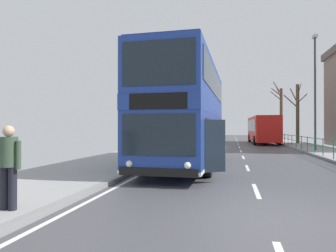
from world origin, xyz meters
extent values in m
cube|color=#46464B|center=(0.00, 0.00, -0.03)|extent=(8.40, 140.00, 0.06)
cube|color=silver|center=(0.00, 2.60, 0.00)|extent=(0.12, 2.00, 0.00)
cube|color=silver|center=(0.00, 7.40, 0.00)|extent=(0.12, 2.00, 0.00)
cube|color=silver|center=(0.00, 12.20, 0.00)|extent=(0.12, 2.00, 0.00)
cube|color=silver|center=(0.00, 17.00, 0.00)|extent=(0.12, 2.00, 0.00)
cube|color=silver|center=(0.00, 21.80, 0.00)|extent=(0.12, 2.00, 0.00)
cube|color=silver|center=(0.00, 26.60, 0.00)|extent=(0.12, 2.00, 0.00)
cube|color=silver|center=(0.00, 31.40, 0.00)|extent=(0.12, 2.00, 0.00)
cube|color=silver|center=(0.00, 36.20, 0.00)|extent=(0.12, 2.00, 0.00)
cube|color=silver|center=(0.00, 41.00, 0.00)|extent=(0.12, 2.00, 0.00)
cube|color=silver|center=(0.00, 45.80, 0.00)|extent=(0.12, 2.00, 0.00)
cube|color=silver|center=(0.00, 50.60, 0.00)|extent=(0.12, 2.00, 0.00)
cube|color=silver|center=(-3.95, 0.00, 0.00)|extent=(0.12, 133.00, 0.00)
cube|color=gray|center=(-4.30, 0.00, 0.07)|extent=(0.20, 140.00, 0.14)
cube|color=navy|center=(-2.63, 7.46, 1.30)|extent=(2.73, 10.09, 1.91)
cube|color=navy|center=(-2.63, 7.46, 2.50)|extent=(2.75, 10.14, 0.50)
cube|color=navy|center=(-2.63, 7.46, 3.62)|extent=(2.73, 10.09, 1.74)
cube|color=navy|center=(-2.63, 7.46, 4.53)|extent=(2.65, 9.79, 0.08)
cube|color=#19232D|center=(-2.75, 2.43, 1.53)|extent=(2.19, 0.08, 1.22)
cube|color=black|center=(-2.75, 2.43, 2.50)|extent=(1.74, 0.07, 0.48)
cube|color=#19232D|center=(-2.75, 2.43, 3.62)|extent=(2.19, 0.08, 1.32)
cube|color=black|center=(-2.75, 2.42, 0.45)|extent=(2.37, 0.14, 0.24)
cube|color=silver|center=(-2.63, 7.46, 0.41)|extent=(2.76, 10.14, 0.10)
cube|color=#19232D|center=(-1.37, 7.68, 1.57)|extent=(0.21, 7.82, 0.99)
cube|color=#19232D|center=(-1.37, 7.43, 3.71)|extent=(0.24, 9.03, 1.04)
cube|color=#19232D|center=(-3.88, 7.74, 1.57)|extent=(0.21, 7.82, 0.99)
cube|color=#19232D|center=(-3.89, 7.49, 3.71)|extent=(0.24, 9.03, 1.04)
sphere|color=white|center=(-1.88, 2.39, 0.67)|extent=(0.20, 0.20, 0.20)
sphere|color=white|center=(-3.62, 2.44, 0.67)|extent=(0.20, 0.20, 0.20)
cube|color=#19232D|center=(-1.20, 3.46, 1.17)|extent=(0.69, 0.48, 1.64)
cube|color=black|center=(-1.53, 3.77, 1.17)|extent=(0.12, 0.90, 1.64)
cylinder|color=black|center=(-1.50, 4.62, 0.52)|extent=(0.32, 1.05, 1.04)
cylinder|color=black|center=(-3.89, 4.67, 0.52)|extent=(0.32, 1.05, 1.04)
cylinder|color=black|center=(-1.36, 10.55, 0.52)|extent=(0.32, 1.05, 1.04)
cylinder|color=black|center=(-3.75, 10.60, 0.52)|extent=(0.32, 1.05, 1.04)
cube|color=red|center=(2.70, 28.94, 1.64)|extent=(2.65, 10.51, 2.64)
cube|color=#19232D|center=(1.49, 28.91, 2.01)|extent=(0.23, 8.89, 1.27)
cube|color=#19232D|center=(3.92, 28.97, 2.01)|extent=(0.23, 8.89, 1.27)
cube|color=#19232D|center=(2.58, 34.18, 1.91)|extent=(2.08, 0.08, 1.59)
cylinder|color=black|center=(1.47, 32.14, 0.48)|extent=(0.30, 0.97, 0.96)
cylinder|color=black|center=(3.79, 32.20, 0.48)|extent=(0.30, 0.97, 0.96)
cylinder|color=black|center=(1.63, 25.49, 0.48)|extent=(0.30, 0.97, 0.96)
cylinder|color=black|center=(3.94, 25.54, 0.48)|extent=(0.30, 0.97, 0.96)
cylinder|color=#236B4C|center=(4.45, 10.83, 0.64)|extent=(0.05, 0.05, 1.00)
cylinder|color=#236B4C|center=(4.45, 12.65, 0.64)|extent=(0.05, 0.05, 1.00)
cylinder|color=#236B4C|center=(4.45, 14.47, 0.64)|extent=(0.05, 0.05, 1.00)
cylinder|color=#236B4C|center=(4.45, 16.29, 0.64)|extent=(0.05, 0.05, 1.00)
cylinder|color=#236B4C|center=(4.45, 18.11, 0.64)|extent=(0.05, 0.05, 1.00)
cylinder|color=#236B4C|center=(4.45, 19.94, 0.64)|extent=(0.05, 0.05, 1.00)
cylinder|color=#236B4C|center=(4.45, 21.76, 0.64)|extent=(0.05, 0.05, 1.00)
cylinder|color=#236B4C|center=(4.45, 23.58, 0.64)|extent=(0.05, 0.05, 1.00)
cylinder|color=#236B4C|center=(4.45, 25.40, 0.64)|extent=(0.05, 0.05, 1.00)
cylinder|color=#236B4C|center=(4.45, 27.22, 0.64)|extent=(0.05, 0.05, 1.00)
cylinder|color=#236B4C|center=(4.45, 29.05, 0.64)|extent=(0.05, 0.05, 1.00)
cylinder|color=#236B4C|center=(4.45, 30.87, 0.64)|extent=(0.05, 0.05, 1.00)
cylinder|color=#236B4C|center=(4.45, 32.69, 0.64)|extent=(0.05, 0.05, 1.00)
cylinder|color=#236B4C|center=(4.45, 16.29, 1.09)|extent=(0.04, 32.80, 0.04)
cylinder|color=#236B4C|center=(4.45, 16.29, 0.69)|extent=(0.04, 32.80, 0.04)
cylinder|color=black|center=(-4.80, -0.95, 0.58)|extent=(0.16, 0.16, 0.87)
cylinder|color=black|center=(-4.98, -0.94, 0.58)|extent=(0.16, 0.16, 0.87)
cylinder|color=#384C38|center=(-4.89, -0.94, 1.26)|extent=(0.35, 0.35, 0.58)
cylinder|color=#384C38|center=(-4.67, -0.95, 1.20)|extent=(0.10, 0.10, 0.55)
sphere|color=tan|center=(-4.89, -0.94, 1.66)|extent=(0.22, 0.22, 0.22)
cylinder|color=#38383D|center=(5.14, 17.00, 4.13)|extent=(0.14, 0.14, 7.99)
cube|color=#B2B2AD|center=(5.14, 17.00, 8.25)|extent=(0.28, 0.60, 0.20)
cylinder|color=brown|center=(6.14, 27.80, 3.24)|extent=(0.34, 0.34, 6.20)
cylinder|color=brown|center=(6.39, 28.15, 5.80)|extent=(0.59, 0.78, 1.49)
cylinder|color=brown|center=(5.45, 27.83, 4.57)|extent=(1.46, 0.17, 1.43)
cylinder|color=brown|center=(6.44, 27.11, 4.77)|extent=(0.70, 1.47, 0.85)
cylinder|color=brown|center=(5.86, 28.25, 5.19)|extent=(0.71, 1.04, 1.73)
cylinder|color=brown|center=(5.34, 33.24, 3.39)|extent=(0.36, 0.36, 6.50)
cylinder|color=brown|center=(5.10, 33.75, 6.23)|extent=(0.62, 1.16, 1.85)
cylinder|color=brown|center=(4.68, 32.96, 5.69)|extent=(1.41, 0.67, 1.12)
cylinder|color=brown|center=(4.71, 32.73, 6.12)|extent=(1.36, 1.14, 0.88)
cylinder|color=brown|center=(4.92, 33.58, 6.76)|extent=(0.98, 0.83, 1.68)
camera|label=1|loc=(-0.65, -5.99, 1.72)|focal=32.09mm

